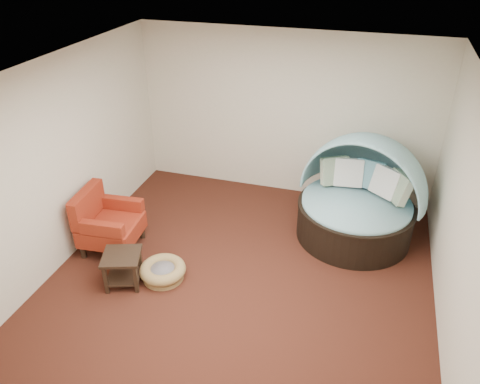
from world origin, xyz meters
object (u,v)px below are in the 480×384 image
(canopy_daybed, at_px, (360,192))
(red_armchair, at_px, (107,222))
(pet_basket, at_px, (163,271))
(side_table, at_px, (123,265))

(canopy_daybed, distance_m, red_armchair, 3.74)
(canopy_daybed, distance_m, pet_basket, 3.08)
(pet_basket, xyz_separation_m, red_armchair, (-1.05, 0.42, 0.32))
(side_table, bearing_deg, pet_basket, 27.93)
(canopy_daybed, bearing_deg, red_armchair, -142.36)
(side_table, bearing_deg, red_armchair, 132.61)
(side_table, bearing_deg, canopy_daybed, 36.21)
(pet_basket, xyz_separation_m, side_table, (-0.45, -0.24, 0.18))
(canopy_daybed, relative_size, pet_basket, 3.10)
(canopy_daybed, height_order, pet_basket, canopy_daybed)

